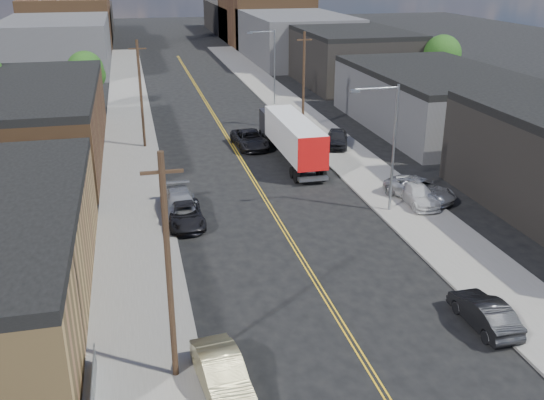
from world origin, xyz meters
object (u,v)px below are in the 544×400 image
car_left_b (222,375)px  car_left_d (180,204)px  car_right_oncoming (484,313)px  car_right_lot_c (337,138)px  car_left_c (185,215)px  car_right_lot_b (418,195)px  car_ahead_truck (250,139)px  semi_truck (290,134)px  car_right_lot_a (420,189)px

car_left_b → car_left_d: size_ratio=0.86×
car_right_oncoming → car_left_b: bearing=7.5°
car_left_d → car_right_lot_c: 20.64m
car_left_c → car_right_lot_c: 21.64m
car_left_d → car_right_lot_b: car_left_d is taller
car_left_c → car_right_oncoming: bearing=-51.2°
car_right_oncoming → car_left_c: bearing=-51.0°
car_right_lot_b → car_ahead_truck: 19.35m
semi_truck → car_ahead_truck: bearing=124.7°
car_left_c → car_right_lot_b: (16.68, -0.38, 0.13)m
car_left_b → car_left_d: car_left_d is taller
car_left_b → car_right_oncoming: car_left_b is taller
car_left_d → car_right_lot_c: car_right_lot_c is taller
car_left_c → car_right_oncoming: size_ratio=1.14×
semi_truck → car_right_lot_a: (6.68, -12.31, -1.32)m
car_left_c → car_ahead_truck: size_ratio=0.87×
car_right_oncoming → car_right_lot_a: 16.52m
semi_truck → car_left_d: 15.45m
car_left_b → car_right_lot_c: car_right_lot_c is taller
car_left_d → car_ahead_truck: size_ratio=0.97×
car_left_c → car_left_d: bearing=94.9°
car_right_lot_b → car_ahead_truck: size_ratio=0.81×
car_right_lot_b → car_right_lot_a: bearing=58.4°
car_left_d → car_ahead_truck: (7.90, 15.07, -0.01)m
car_right_lot_c → car_right_oncoming: bearing=-76.1°
semi_truck → car_right_lot_b: bearing=-65.2°
car_left_c → car_ahead_truck: car_ahead_truck is taller
car_left_d → car_right_lot_b: (16.85, -2.08, 0.02)m
car_left_b → car_left_d: bearing=83.3°
car_left_c → car_left_d: size_ratio=0.90×
car_left_b → car_left_c: size_ratio=0.95×
car_left_d → car_right_lot_a: car_right_lot_a is taller
car_left_b → car_right_lot_c: bearing=57.0°
car_left_b → car_right_lot_a: 24.88m
car_left_d → car_right_lot_c: size_ratio=1.19×
car_left_d → car_left_b: bearing=-90.8°
car_right_oncoming → car_right_lot_b: bearing=-104.9°
car_right_lot_a → car_ahead_truck: (-9.50, 16.35, -0.09)m
semi_truck → car_right_lot_a: bearing=-61.8°
car_right_lot_c → car_ahead_truck: size_ratio=0.81×
car_left_d → car_right_oncoming: bearing=-53.7°
car_left_c → car_right_lot_b: size_ratio=1.08×
car_left_c → car_left_d: (-0.17, 1.70, 0.11)m
car_right_oncoming → car_right_lot_a: bearing=-106.1°
car_right_oncoming → car_right_lot_c: (2.93, 30.32, 0.22)m
car_right_lot_a → car_right_lot_c: car_right_lot_c is taller
semi_truck → car_left_b: bearing=-109.9°
car_left_c → semi_truck: bearing=49.5°
car_right_lot_b → car_right_lot_c: (-0.92, 15.21, 0.12)m
car_left_b → car_ahead_truck: 35.03m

